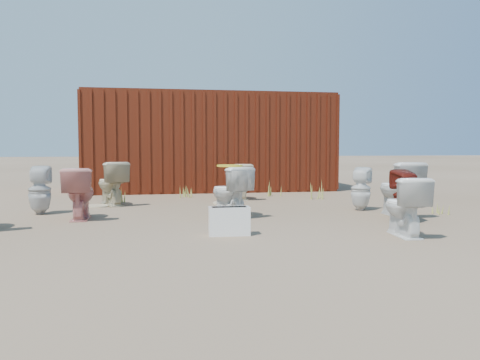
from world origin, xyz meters
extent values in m
plane|color=brown|center=(0.00, 0.00, 0.00)|extent=(100.00, 100.00, 0.00)
cube|color=#491A0C|center=(0.00, 5.20, 1.20)|extent=(6.00, 2.40, 2.40)
imported|color=tan|center=(-2.47, 0.47, 0.39)|extent=(0.46, 0.77, 0.78)
imported|color=white|center=(1.64, -1.60, 0.36)|extent=(0.46, 0.74, 0.72)
imported|color=#5C170F|center=(2.17, -0.67, 0.38)|extent=(0.36, 0.37, 0.76)
imported|color=silver|center=(2.40, -0.06, 0.43)|extent=(0.50, 0.85, 0.85)
imported|color=silver|center=(-3.18, 1.11, 0.39)|extent=(0.37, 0.37, 0.78)
imported|color=#C2B58E|center=(-2.16, 2.13, 0.41)|extent=(0.74, 0.91, 0.81)
imported|color=beige|center=(0.38, 2.70, 0.37)|extent=(0.44, 0.74, 0.74)
imported|color=white|center=(-0.21, 0.30, 0.39)|extent=(0.70, 0.88, 0.78)
imported|color=white|center=(2.11, 0.67, 0.37)|extent=(0.47, 0.47, 0.74)
ellipsoid|color=gold|center=(-0.21, 0.30, 0.79)|extent=(0.40, 0.50, 0.02)
cube|color=white|center=(-0.45, -1.20, 0.17)|extent=(0.51, 0.22, 0.35)
ellipsoid|color=beige|center=(-0.08, 2.05, 0.01)|extent=(0.44, 0.54, 0.02)
ellipsoid|color=tan|center=(-2.40, 1.97, 0.01)|extent=(0.57, 0.59, 0.02)
cone|color=#9B9E3F|center=(-2.12, 2.55, 0.17)|extent=(0.36, 0.36, 0.34)
cone|color=#9B9E3F|center=(0.22, 2.85, 0.16)|extent=(0.32, 0.32, 0.32)
cone|color=#9B9E3F|center=(1.96, 2.53, 0.18)|extent=(0.36, 0.36, 0.36)
cone|color=#9B9E3F|center=(-0.72, 3.26, 0.14)|extent=(0.30, 0.30, 0.27)
cone|color=#9B9E3F|center=(1.21, 3.23, 0.15)|extent=(0.34, 0.34, 0.30)
cone|color=#9B9E3F|center=(3.16, 0.03, 0.10)|extent=(0.28, 0.28, 0.21)
camera|label=1|loc=(-1.29, -6.80, 1.08)|focal=35.00mm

